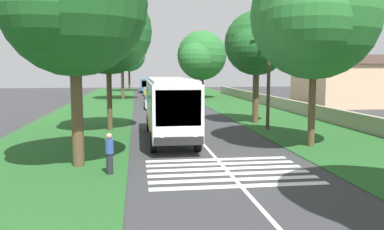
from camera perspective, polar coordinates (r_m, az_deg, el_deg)
name	(u,v)px	position (r m, az deg, el deg)	size (l,w,h in m)	color
ground	(222,165)	(18.52, 4.23, -7.00)	(160.00, 160.00, 0.00)	#333335
grass_verge_left	(80,124)	(33.19, -15.37, -1.20)	(120.00, 8.00, 0.04)	#235623
grass_verge_right	(281,120)	(35.00, 12.30, -0.73)	(120.00, 8.00, 0.04)	#235623
centre_line	(184,122)	(33.11, -1.16, -1.02)	(110.00, 0.16, 0.01)	silver
coach_bus	(169,105)	(24.89, -3.20, 1.47)	(11.16, 2.62, 3.73)	white
zebra_crossing	(227,171)	(17.46, 4.99, -7.82)	(4.95, 6.80, 0.01)	silver
trailing_car_0	(153,102)	(44.86, -5.49, 1.76)	(4.30, 1.78, 1.43)	silver
trailing_car_1	(152,98)	(51.23, -5.61, 2.33)	(4.30, 1.78, 1.43)	#145933
trailing_car_2	(151,94)	(59.81, -5.76, 2.92)	(4.30, 1.78, 1.43)	silver
trailing_car_3	(149,92)	(67.08, -6.08, 3.29)	(4.30, 1.78, 1.43)	gold
trailing_minibus_0	(146,84)	(76.13, -6.40, 4.32)	(6.00, 2.14, 2.53)	teal
roadside_tree_left_0	(128,56)	(81.16, -8.92, 8.18)	(7.55, 6.41, 10.22)	#4C3826
roadside_tree_left_1	(105,33)	(29.09, -12.10, 11.16)	(7.37, 6.07, 9.93)	brown
roadside_tree_left_2	(121,46)	(58.78, -9.90, 9.56)	(8.00, 6.89, 11.18)	brown
roadside_tree_left_3	(72,7)	(18.75, -16.49, 14.29)	(7.28, 6.29, 10.21)	brown
roadside_tree_right_0	(255,45)	(32.89, 8.81, 9.67)	(5.92, 5.07, 8.83)	brown
roadside_tree_right_1	(200,57)	(60.08, 1.17, 8.14)	(8.82, 7.20, 9.87)	#4C3826
roadside_tree_right_2	(310,19)	(23.57, 16.26, 12.76)	(8.44, 6.94, 10.63)	brown
utility_pole	(269,65)	(29.03, 10.71, 6.83)	(0.24, 1.40, 8.74)	#473828
roadside_wall	(296,107)	(40.80, 14.41, 1.08)	(70.00, 0.40, 1.20)	#9E937F
roadside_building	(338,80)	(51.08, 19.72, 4.57)	(10.47, 8.29, 5.84)	beige
pedestrian	(109,153)	(16.90, -11.49, -5.26)	(0.34, 0.34, 1.69)	#26262D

